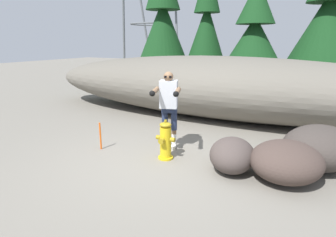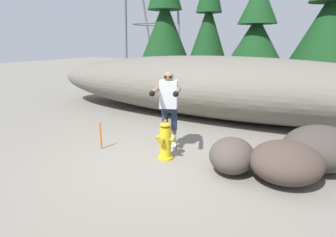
{
  "view_description": "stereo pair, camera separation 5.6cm",
  "coord_description": "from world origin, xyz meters",
  "px_view_note": "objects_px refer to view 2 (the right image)",
  "views": [
    {
      "loc": [
        2.59,
        -4.47,
        2.28
      ],
      "look_at": [
        0.01,
        0.46,
        0.75
      ],
      "focal_mm": 29.97,
      "sensor_mm": 36.0,
      "label": 1
    },
    {
      "loc": [
        2.64,
        -4.44,
        2.28
      ],
      "look_at": [
        0.01,
        0.46,
        0.75
      ],
      "focal_mm": 29.97,
      "sensor_mm": 36.0,
      "label": 2
    }
  ],
  "objects_px": {
    "boulder_large": "(320,148)",
    "boulder_small": "(286,162)",
    "fire_hydrant": "(165,141)",
    "utility_worker": "(169,101)",
    "boulder_mid": "(232,155)",
    "survey_stake": "(101,136)"
  },
  "relations": [
    {
      "from": "utility_worker",
      "to": "fire_hydrant",
      "type": "bearing_deg",
      "value": -0.17
    },
    {
      "from": "boulder_large",
      "to": "boulder_mid",
      "type": "relative_size",
      "value": 1.41
    },
    {
      "from": "boulder_large",
      "to": "survey_stake",
      "type": "distance_m",
      "value": 4.36
    },
    {
      "from": "fire_hydrant",
      "to": "boulder_mid",
      "type": "bearing_deg",
      "value": 3.31
    },
    {
      "from": "fire_hydrant",
      "to": "boulder_small",
      "type": "relative_size",
      "value": 0.65
    },
    {
      "from": "boulder_mid",
      "to": "boulder_small",
      "type": "bearing_deg",
      "value": 3.84
    },
    {
      "from": "boulder_mid",
      "to": "survey_stake",
      "type": "height_order",
      "value": "boulder_mid"
    },
    {
      "from": "boulder_large",
      "to": "boulder_mid",
      "type": "xyz_separation_m",
      "value": [
        -1.39,
        -0.85,
        -0.1
      ]
    },
    {
      "from": "boulder_large",
      "to": "boulder_mid",
      "type": "bearing_deg",
      "value": -148.34
    },
    {
      "from": "boulder_large",
      "to": "boulder_mid",
      "type": "height_order",
      "value": "boulder_large"
    },
    {
      "from": "fire_hydrant",
      "to": "boulder_large",
      "type": "bearing_deg",
      "value": 18.96
    },
    {
      "from": "boulder_large",
      "to": "survey_stake",
      "type": "bearing_deg",
      "value": -164.89
    },
    {
      "from": "boulder_large",
      "to": "boulder_small",
      "type": "distance_m",
      "value": 0.93
    },
    {
      "from": "boulder_large",
      "to": "survey_stake",
      "type": "relative_size",
      "value": 2.41
    },
    {
      "from": "utility_worker",
      "to": "survey_stake",
      "type": "relative_size",
      "value": 2.83
    },
    {
      "from": "boulder_large",
      "to": "boulder_small",
      "type": "xyz_separation_m",
      "value": [
        -0.49,
        -0.79,
        -0.06
      ]
    },
    {
      "from": "utility_worker",
      "to": "boulder_mid",
      "type": "bearing_deg",
      "value": 55.61
    },
    {
      "from": "boulder_mid",
      "to": "survey_stake",
      "type": "bearing_deg",
      "value": -174.3
    },
    {
      "from": "fire_hydrant",
      "to": "boulder_small",
      "type": "distance_m",
      "value": 2.23
    },
    {
      "from": "boulder_mid",
      "to": "utility_worker",
      "type": "bearing_deg",
      "value": 165.67
    },
    {
      "from": "fire_hydrant",
      "to": "utility_worker",
      "type": "height_order",
      "value": "utility_worker"
    },
    {
      "from": "boulder_large",
      "to": "survey_stake",
      "type": "height_order",
      "value": "boulder_large"
    }
  ]
}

